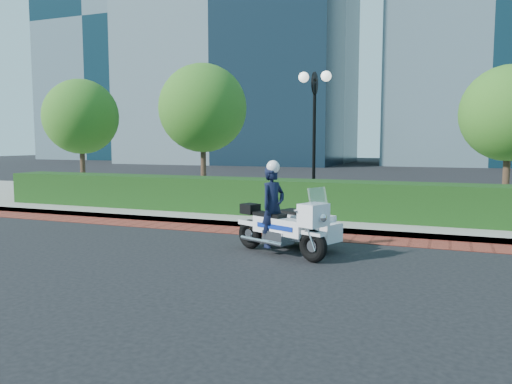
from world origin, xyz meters
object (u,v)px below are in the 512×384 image
(tree_c, at_px, (509,113))
(police_motorcycle, at_px, (287,221))
(tree_b, at_px, (203,108))
(lamppost, at_px, (314,118))
(tree_a, at_px, (81,117))

(tree_c, xyz_separation_m, police_motorcycle, (-4.59, -6.85, -2.41))
(tree_b, height_order, tree_c, tree_b)
(tree_b, relative_size, police_motorcycle, 2.25)
(tree_b, xyz_separation_m, police_motorcycle, (5.41, -6.85, -2.80))
(lamppost, distance_m, police_motorcycle, 6.08)
(lamppost, distance_m, tree_a, 10.09)
(lamppost, distance_m, tree_c, 5.65)
(police_motorcycle, bearing_deg, tree_a, 172.27)
(lamppost, xyz_separation_m, tree_a, (-10.00, 1.30, 0.26))
(lamppost, height_order, tree_c, tree_c)
(tree_c, distance_m, police_motorcycle, 8.59)
(police_motorcycle, bearing_deg, lamppost, 123.69)
(lamppost, distance_m, tree_b, 4.71)
(tree_b, bearing_deg, tree_c, -0.00)
(tree_c, bearing_deg, lamppost, -166.70)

